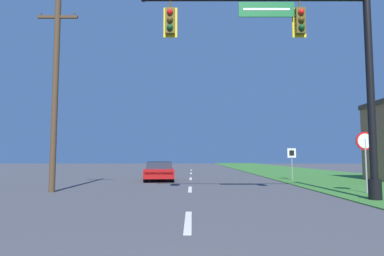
# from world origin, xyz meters

# --- Properties ---
(grass_verge_right) EXTENTS (10.00, 110.00, 0.04)m
(grass_verge_right) POSITION_xyz_m (10.50, 30.00, 0.02)
(grass_verge_right) COLOR #38752D
(grass_verge_right) RESTS_ON ground
(road_center_line) EXTENTS (0.16, 34.80, 0.01)m
(road_center_line) POSITION_xyz_m (0.00, 22.00, 0.01)
(road_center_line) COLOR silver
(road_center_line) RESTS_ON ground
(signal_mast) EXTENTS (8.39, 0.47, 8.04)m
(signal_mast) POSITION_xyz_m (4.46, 9.81, 4.85)
(signal_mast) COLOR black
(signal_mast) RESTS_ON grass_verge_right
(car_ahead) EXTENTS (2.20, 4.79, 1.19)m
(car_ahead) POSITION_xyz_m (-2.03, 20.23, 0.61)
(car_ahead) COLOR black
(car_ahead) RESTS_ON ground
(stop_sign) EXTENTS (0.76, 0.07, 2.50)m
(stop_sign) POSITION_xyz_m (7.24, 12.01, 1.86)
(stop_sign) COLOR gray
(stop_sign) RESTS_ON grass_verge_right
(route_sign_post) EXTENTS (0.55, 0.06, 2.03)m
(route_sign_post) POSITION_xyz_m (6.55, 20.10, 1.53)
(route_sign_post) COLOR gray
(route_sign_post) RESTS_ON grass_verge_right
(utility_pole_near) EXTENTS (1.80, 0.26, 8.68)m
(utility_pole_near) POSITION_xyz_m (-5.95, 12.78, 4.49)
(utility_pole_near) COLOR #4C3823
(utility_pole_near) RESTS_ON ground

